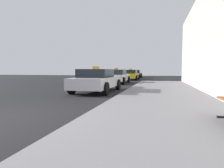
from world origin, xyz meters
TOP-DOWN VIEW (x-y plane):
  - ground_plane at (0.00, 0.00)m, footprint 80.00×80.00m
  - sidewalk at (4.00, 0.00)m, footprint 4.00×32.00m
  - car_silver at (0.35, 6.36)m, footprint 2.01×4.42m
  - car_white at (-0.09, 13.41)m, footprint 1.97×4.24m
  - car_yellow at (0.21, 20.18)m, footprint 1.93×4.30m
  - car_black at (-0.15, 27.19)m, footprint 2.07×4.40m

SIDE VIEW (x-z plane):
  - ground_plane at x=0.00m, z-range 0.00..0.00m
  - sidewalk at x=4.00m, z-range 0.00..0.15m
  - car_yellow at x=0.21m, z-range -0.07..1.36m
  - car_white at x=-0.09m, z-range -0.07..1.36m
  - car_black at x=-0.15m, z-range 0.01..1.28m
  - car_silver at x=0.35m, z-range -0.07..1.36m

